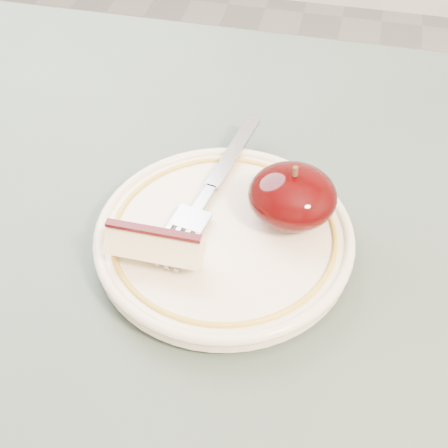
% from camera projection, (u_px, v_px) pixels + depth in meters
% --- Properties ---
extents(table, '(0.90, 0.90, 0.75)m').
position_uv_depth(table, '(224.00, 444.00, 0.47)').
color(table, brown).
rests_on(table, ground).
extents(plate, '(0.20, 0.20, 0.02)m').
position_uv_depth(plate, '(224.00, 236.00, 0.48)').
color(plate, '#F5E9CD').
rests_on(plate, table).
extents(apple_half, '(0.07, 0.07, 0.05)m').
position_uv_depth(apple_half, '(292.00, 196.00, 0.48)').
color(apple_half, black).
rests_on(apple_half, plate).
extents(apple_wedge, '(0.07, 0.03, 0.03)m').
position_uv_depth(apple_wedge, '(155.00, 246.00, 0.45)').
color(apple_wedge, beige).
rests_on(apple_wedge, plate).
extents(fork, '(0.05, 0.19, 0.00)m').
position_uv_depth(fork, '(211.00, 188.00, 0.51)').
color(fork, '#93959B').
rests_on(fork, plate).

